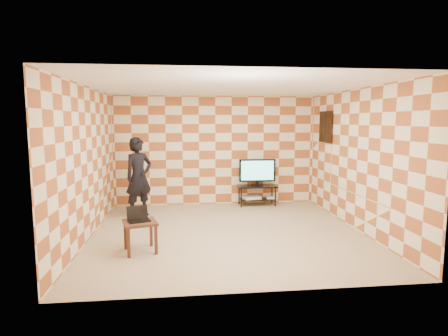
{
  "coord_description": "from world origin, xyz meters",
  "views": [
    {
      "loc": [
        -0.84,
        -6.78,
        2.09
      ],
      "look_at": [
        0.0,
        0.6,
        1.15
      ],
      "focal_mm": 30.0,
      "sensor_mm": 36.0,
      "label": 1
    }
  ],
  "objects_px": {
    "tv_stand": "(257,191)",
    "person": "(139,177)",
    "side_table": "(140,227)",
    "tv": "(257,171)"
  },
  "relations": [
    {
      "from": "tv",
      "to": "person",
      "type": "height_order",
      "value": "person"
    },
    {
      "from": "tv_stand",
      "to": "person",
      "type": "relative_size",
      "value": 0.55
    },
    {
      "from": "side_table",
      "to": "tv_stand",
      "type": "bearing_deg",
      "value": 50.46
    },
    {
      "from": "tv_stand",
      "to": "tv",
      "type": "distance_m",
      "value": 0.5
    },
    {
      "from": "side_table",
      "to": "tv",
      "type": "bearing_deg",
      "value": 50.43
    },
    {
      "from": "tv_stand",
      "to": "side_table",
      "type": "relative_size",
      "value": 1.57
    },
    {
      "from": "tv_stand",
      "to": "person",
      "type": "distance_m",
      "value": 2.92
    },
    {
      "from": "tv",
      "to": "side_table",
      "type": "bearing_deg",
      "value": -129.57
    },
    {
      "from": "tv_stand",
      "to": "side_table",
      "type": "bearing_deg",
      "value": -129.54
    },
    {
      "from": "side_table",
      "to": "person",
      "type": "relative_size",
      "value": 0.35
    }
  ]
}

